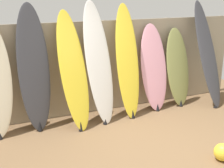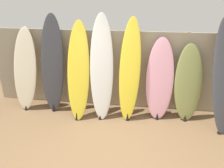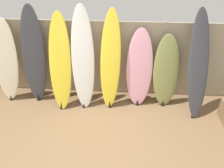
{
  "view_description": "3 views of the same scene",
  "coord_description": "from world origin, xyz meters",
  "px_view_note": "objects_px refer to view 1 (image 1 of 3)",
  "views": [
    {
      "loc": [
        -2.38,
        -3.54,
        2.32
      ],
      "look_at": [
        -0.35,
        0.92,
        0.87
      ],
      "focal_mm": 50.0,
      "sensor_mm": 36.0,
      "label": 1
    },
    {
      "loc": [
        0.5,
        -2.71,
        2.61
      ],
      "look_at": [
        -0.02,
        0.97,
        1.0
      ],
      "focal_mm": 35.0,
      "sensor_mm": 36.0,
      "label": 2
    },
    {
      "loc": [
        0.61,
        -2.63,
        3.15
      ],
      "look_at": [
        0.36,
        0.87,
        0.93
      ],
      "focal_mm": 35.0,
      "sensor_mm": 36.0,
      "label": 3
    }
  ],
  "objects_px": {
    "surfboard_white_3": "(98,63)",
    "surfboard_charcoal_7": "(207,54)",
    "surfboard_charcoal_1": "(34,68)",
    "surfboard_yellow_4": "(127,62)",
    "surfboard_yellow_2": "(73,71)",
    "surfboard_pink_5": "(154,68)",
    "beach_ball": "(223,152)",
    "surfboard_olive_6": "(178,68)"
  },
  "relations": [
    {
      "from": "surfboard_yellow_2",
      "to": "surfboard_yellow_4",
      "type": "bearing_deg",
      "value": 3.02
    },
    {
      "from": "surfboard_pink_5",
      "to": "surfboard_yellow_4",
      "type": "bearing_deg",
      "value": -173.21
    },
    {
      "from": "surfboard_charcoal_1",
      "to": "surfboard_yellow_4",
      "type": "height_order",
      "value": "surfboard_charcoal_1"
    },
    {
      "from": "beach_ball",
      "to": "surfboard_white_3",
      "type": "bearing_deg",
      "value": 115.64
    },
    {
      "from": "surfboard_charcoal_7",
      "to": "beach_ball",
      "type": "height_order",
      "value": "surfboard_charcoal_7"
    },
    {
      "from": "surfboard_charcoal_1",
      "to": "surfboard_yellow_4",
      "type": "relative_size",
      "value": 1.02
    },
    {
      "from": "beach_ball",
      "to": "surfboard_pink_5",
      "type": "bearing_deg",
      "value": 84.82
    },
    {
      "from": "surfboard_white_3",
      "to": "surfboard_charcoal_7",
      "type": "relative_size",
      "value": 1.01
    },
    {
      "from": "surfboard_olive_6",
      "to": "surfboard_charcoal_7",
      "type": "distance_m",
      "value": 0.68
    },
    {
      "from": "surfboard_olive_6",
      "to": "surfboard_charcoal_1",
      "type": "bearing_deg",
      "value": 179.5
    },
    {
      "from": "surfboard_yellow_2",
      "to": "surfboard_yellow_4",
      "type": "height_order",
      "value": "surfboard_yellow_4"
    },
    {
      "from": "surfboard_white_3",
      "to": "surfboard_charcoal_1",
      "type": "bearing_deg",
      "value": 174.26
    },
    {
      "from": "surfboard_olive_6",
      "to": "beach_ball",
      "type": "relative_size",
      "value": 6.3
    },
    {
      "from": "surfboard_charcoal_1",
      "to": "surfboard_olive_6",
      "type": "height_order",
      "value": "surfboard_charcoal_1"
    },
    {
      "from": "surfboard_charcoal_1",
      "to": "surfboard_yellow_2",
      "type": "xyz_separation_m",
      "value": [
        0.64,
        -0.16,
        -0.07
      ]
    },
    {
      "from": "surfboard_white_3",
      "to": "beach_ball",
      "type": "relative_size",
      "value": 8.54
    },
    {
      "from": "surfboard_yellow_2",
      "to": "surfboard_pink_5",
      "type": "relative_size",
      "value": 1.18
    },
    {
      "from": "surfboard_yellow_4",
      "to": "surfboard_charcoal_7",
      "type": "distance_m",
      "value": 1.83
    },
    {
      "from": "surfboard_charcoal_7",
      "to": "beach_ball",
      "type": "xyz_separation_m",
      "value": [
        -1.39,
        -2.05,
        -0.95
      ]
    },
    {
      "from": "surfboard_pink_5",
      "to": "surfboard_charcoal_7",
      "type": "relative_size",
      "value": 0.8
    },
    {
      "from": "surfboard_charcoal_1",
      "to": "surfboard_olive_6",
      "type": "xyz_separation_m",
      "value": [
        2.96,
        -0.03,
        -0.27
      ]
    },
    {
      "from": "surfboard_white_3",
      "to": "surfboard_charcoal_7",
      "type": "xyz_separation_m",
      "value": [
        2.42,
        -0.09,
        -0.02
      ]
    },
    {
      "from": "surfboard_yellow_2",
      "to": "surfboard_charcoal_7",
      "type": "height_order",
      "value": "surfboard_charcoal_7"
    },
    {
      "from": "surfboard_olive_6",
      "to": "beach_ball",
      "type": "height_order",
      "value": "surfboard_olive_6"
    },
    {
      "from": "surfboard_olive_6",
      "to": "beach_ball",
      "type": "xyz_separation_m",
      "value": [
        -0.79,
        -2.24,
        -0.67
      ]
    },
    {
      "from": "surfboard_charcoal_1",
      "to": "surfboard_pink_5",
      "type": "xyz_separation_m",
      "value": [
        2.37,
        -0.03,
        -0.22
      ]
    },
    {
      "from": "surfboard_white_3",
      "to": "surfboard_charcoal_7",
      "type": "distance_m",
      "value": 2.42
    },
    {
      "from": "surfboard_pink_5",
      "to": "surfboard_charcoal_1",
      "type": "bearing_deg",
      "value": 179.24
    },
    {
      "from": "surfboard_charcoal_1",
      "to": "beach_ball",
      "type": "height_order",
      "value": "surfboard_charcoal_1"
    },
    {
      "from": "surfboard_charcoal_7",
      "to": "beach_ball",
      "type": "bearing_deg",
      "value": -124.14
    },
    {
      "from": "surfboard_white_3",
      "to": "beach_ball",
      "type": "height_order",
      "value": "surfboard_white_3"
    },
    {
      "from": "beach_ball",
      "to": "surfboard_yellow_2",
      "type": "bearing_deg",
      "value": 126.09
    },
    {
      "from": "surfboard_charcoal_1",
      "to": "surfboard_olive_6",
      "type": "bearing_deg",
      "value": -0.5
    },
    {
      "from": "surfboard_yellow_4",
      "to": "beach_ball",
      "type": "distance_m",
      "value": 2.38
    },
    {
      "from": "surfboard_yellow_2",
      "to": "surfboard_charcoal_7",
      "type": "distance_m",
      "value": 2.92
    },
    {
      "from": "surfboard_pink_5",
      "to": "beach_ball",
      "type": "distance_m",
      "value": 2.35
    },
    {
      "from": "surfboard_yellow_2",
      "to": "surfboard_white_3",
      "type": "relative_size",
      "value": 0.93
    },
    {
      "from": "surfboard_yellow_2",
      "to": "surfboard_olive_6",
      "type": "bearing_deg",
      "value": 3.42
    },
    {
      "from": "surfboard_olive_6",
      "to": "surfboard_white_3",
      "type": "bearing_deg",
      "value": -177.21
    },
    {
      "from": "surfboard_yellow_4",
      "to": "surfboard_white_3",
      "type": "bearing_deg",
      "value": -179.28
    },
    {
      "from": "surfboard_yellow_2",
      "to": "surfboard_charcoal_7",
      "type": "relative_size",
      "value": 0.94
    },
    {
      "from": "surfboard_charcoal_1",
      "to": "surfboard_pink_5",
      "type": "height_order",
      "value": "surfboard_charcoal_1"
    }
  ]
}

